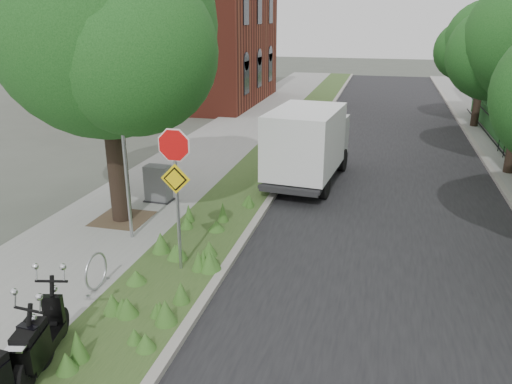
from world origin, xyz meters
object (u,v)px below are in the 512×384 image
sign_assembly (175,171)px  utility_cabinet (158,184)px  scooter_near (37,346)px  box_truck (308,142)px

sign_assembly → utility_cabinet: (-2.24, 3.76, -1.69)m
scooter_near → utility_cabinet: (-1.38, 7.34, 0.10)m
sign_assembly → scooter_near: (-0.86, -3.58, -1.79)m
sign_assembly → scooter_near: bearing=-103.4°
scooter_near → utility_cabinet: 7.47m
scooter_near → box_truck: bearing=76.2°
scooter_near → box_truck: size_ratio=0.36×
utility_cabinet → scooter_near: bearing=-79.3°
sign_assembly → utility_cabinet: sign_assembly is taller
sign_assembly → box_truck: (1.70, 6.84, -0.91)m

